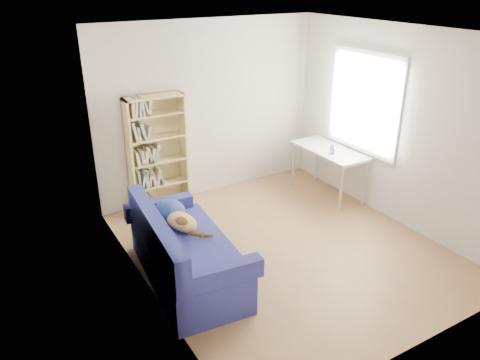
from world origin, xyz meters
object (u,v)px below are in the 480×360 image
Objects in this scene: desk at (329,154)px; pen_cup at (332,151)px; sofa at (183,252)px; bookshelf at (158,158)px.

pen_cup is (-0.11, -0.18, 0.13)m from desk.
sofa is at bearing -162.64° from desk.
pen_cup is at bearing -122.42° from desk.
bookshelf reaches higher than desk.
sofa is 1.11× the size of bookshelf.
desk is at bearing 57.58° from pen_cup.
bookshelf is at bearing 81.33° from sofa.
pen_cup reaches higher than sofa.
sofa is at bearing -165.41° from pen_cup.
bookshelf reaches higher than sofa.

